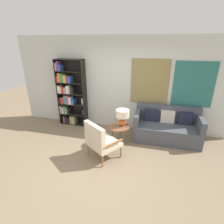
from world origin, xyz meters
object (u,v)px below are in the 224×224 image
(side_table, at_px, (119,128))
(table_lamp, at_px, (123,115))
(bookshelf, at_px, (69,95))
(armchair, at_px, (100,140))
(couch, at_px, (167,127))

(side_table, height_order, table_lamp, table_lamp)
(bookshelf, xyz_separation_m, table_lamp, (1.87, -0.80, -0.15))
(bookshelf, bearing_deg, armchair, -46.11)
(couch, bearing_deg, side_table, -153.35)
(armchair, xyz_separation_m, couch, (1.49, 1.31, -0.15))
(armchair, bearing_deg, bookshelf, 133.89)
(bookshelf, height_order, armchair, bookshelf)
(couch, xyz_separation_m, table_lamp, (-1.13, -0.55, 0.46))
(armchair, distance_m, table_lamp, 0.90)
(bookshelf, bearing_deg, side_table, -25.54)
(couch, bearing_deg, table_lamp, -153.93)
(bookshelf, xyz_separation_m, side_table, (1.79, -0.85, -0.49))
(bookshelf, distance_m, couch, 3.07)
(armchair, relative_size, couch, 0.52)
(couch, bearing_deg, bookshelf, 175.25)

